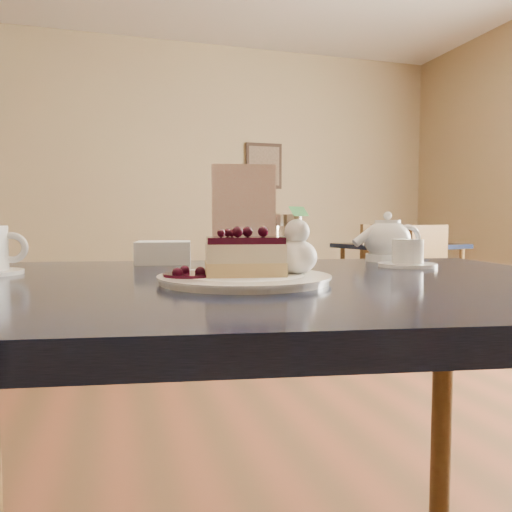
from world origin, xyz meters
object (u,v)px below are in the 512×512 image
object	(u,v)px
bg_table_far_right	(399,317)
main_table	(241,326)
dessert_plate	(244,279)
tea_set	(391,244)
cheesecake_slice	(244,257)

from	to	relation	value
bg_table_far_right	main_table	bearing A→B (deg)	-139.98
bg_table_far_right	dessert_plate	bearing A→B (deg)	-139.60
tea_set	main_table	bearing A→B (deg)	-151.39
cheesecake_slice	bg_table_far_right	bearing A→B (deg)	62.80
dessert_plate	cheesecake_slice	size ratio (longest dim) A/B	1.98
bg_table_far_right	cheesecake_slice	bearing A→B (deg)	-139.60
tea_set	cheesecake_slice	bearing A→B (deg)	-146.91
dessert_plate	main_table	bearing A→B (deg)	80.98
main_table	bg_table_far_right	size ratio (longest dim) A/B	0.81
cheesecake_slice	bg_table_far_right	xyz separation A→B (m)	(2.26, 3.08, -0.80)
main_table	bg_table_far_right	distance (m)	3.83
dessert_plate	bg_table_far_right	bearing A→B (deg)	53.78
tea_set	bg_table_far_right	xyz separation A→B (m)	(1.79, 2.78, -0.80)
main_table	cheesecake_slice	size ratio (longest dim) A/B	9.94
cheesecake_slice	dessert_plate	bearing A→B (deg)	-80.98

